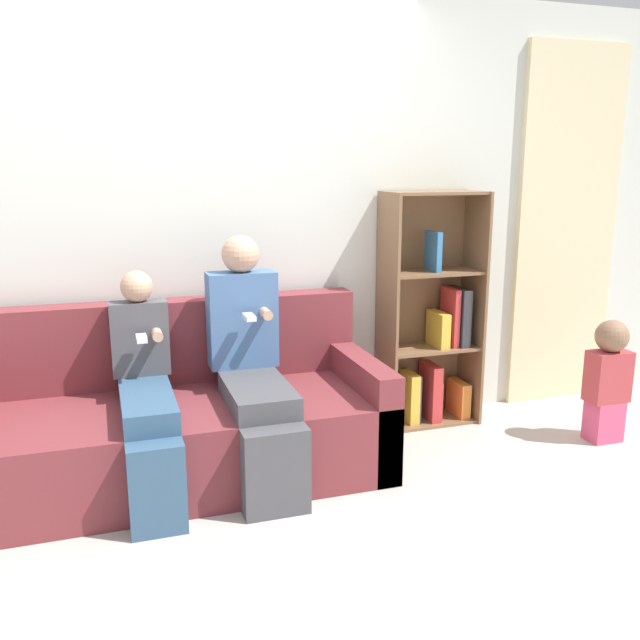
# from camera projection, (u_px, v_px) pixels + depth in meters

# --- Properties ---
(ground_plane) EXTENTS (14.00, 14.00, 0.00)m
(ground_plane) POSITION_uv_depth(u_px,v_px,m) (247.00, 518.00, 3.11)
(ground_plane) COLOR #BCB2A8
(back_wall) EXTENTS (10.00, 0.06, 2.55)m
(back_wall) POSITION_uv_depth(u_px,v_px,m) (202.00, 221.00, 3.77)
(back_wall) COLOR silver
(back_wall) RESTS_ON ground_plane
(curtain_panel) EXTENTS (0.75, 0.04, 2.34)m
(curtain_panel) POSITION_uv_depth(u_px,v_px,m) (566.00, 229.00, 4.47)
(curtain_panel) COLOR beige
(curtain_panel) RESTS_ON ground_plane
(couch) EXTENTS (2.10, 0.89, 0.87)m
(couch) POSITION_uv_depth(u_px,v_px,m) (178.00, 423.00, 3.48)
(couch) COLOR maroon
(couch) RESTS_ON ground_plane
(adult_seated) EXTENTS (0.36, 0.84, 1.23)m
(adult_seated) POSITION_uv_depth(u_px,v_px,m) (253.00, 360.00, 3.42)
(adult_seated) COLOR #47474C
(adult_seated) RESTS_ON ground_plane
(child_seated) EXTENTS (0.29, 0.84, 1.06)m
(child_seated) POSITION_uv_depth(u_px,v_px,m) (146.00, 391.00, 3.24)
(child_seated) COLOR #335170
(child_seated) RESTS_ON ground_plane
(toddler_standing) EXTENTS (0.24, 0.19, 0.72)m
(toddler_standing) POSITION_uv_depth(u_px,v_px,m) (608.00, 378.00, 3.90)
(toddler_standing) COLOR #DB4C75
(toddler_standing) RESTS_ON ground_plane
(bookshelf) EXTENTS (0.60, 0.31, 1.43)m
(bookshelf) POSITION_uv_depth(u_px,v_px,m) (431.00, 329.00, 4.18)
(bookshelf) COLOR brown
(bookshelf) RESTS_ON ground_plane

